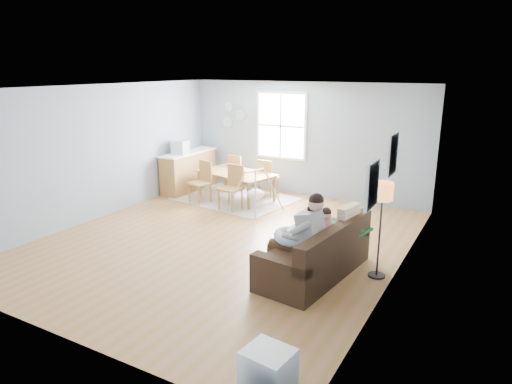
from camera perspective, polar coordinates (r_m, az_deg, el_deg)
The scene contains 22 objects.
room at distance 7.76m, azimuth -4.16°, elevation 10.84°, with size 8.40×9.40×3.90m.
window at distance 11.14m, azimuth 3.19°, elevation 8.26°, with size 1.32×0.08×1.62m.
pictures at distance 5.69m, azimuth 15.54°, elevation 2.83°, with size 0.05×1.34×0.74m.
wall_plates at distance 11.80m, azimuth -3.00°, elevation 9.55°, with size 0.67×0.02×0.66m.
sofa at distance 6.92m, azimuth 7.72°, elevation -8.05°, with size 1.13×2.15×0.83m.
green_throw at distance 7.44m, azimuth 9.80°, elevation -4.49°, with size 0.94×0.79×0.04m, color #145B22.
beige_pillow at distance 7.12m, azimuth 11.46°, elevation -3.58°, with size 0.14×0.49×0.49m, color #B9AC8E.
father at distance 6.58m, azimuth 5.61°, elevation -5.23°, with size 0.97×0.45×1.36m.
nursing_pillow at distance 6.68m, azimuth 4.45°, elevation -5.59°, with size 0.53×0.53×0.14m, color silver.
infant at distance 6.69m, azimuth 4.58°, elevation -4.88°, with size 0.16×0.36×0.13m.
toddler at distance 6.97m, azimuth 8.04°, elevation -4.33°, with size 0.54×0.33×0.80m.
floor_lamp at distance 6.76m, azimuth 15.50°, elevation -0.88°, with size 0.29×0.29×1.45m.
storage_cube at distance 4.63m, azimuth 1.43°, elevation -21.70°, with size 0.49×0.44×0.49m.
rug at distance 10.82m, azimuth -2.60°, elevation -0.84°, with size 2.56×1.95×0.01m, color #A5A097.
dining_table at distance 10.74m, azimuth -2.62°, elevation 0.78°, with size 1.84×1.02×0.65m, color olive.
chair_sw at distance 10.52m, azimuth -6.72°, elevation 1.62°, with size 0.52×0.52×0.95m.
chair_se at distance 9.93m, azimuth -2.92°, elevation 0.98°, with size 0.48×0.48×0.98m.
chair_nw at distance 11.45m, azimuth -2.36°, elevation 2.72°, with size 0.45×0.45×0.91m.
chair_ne at distance 10.90m, azimuth 1.39°, elevation 2.05°, with size 0.44×0.44×0.91m.
counter at distance 11.63m, azimuth -8.37°, elevation 2.66°, with size 0.52×1.76×0.98m.
monitor at distance 11.24m, azimuth -9.48°, elevation 5.54°, with size 0.38×0.36×0.32m.
baby_swing at distance 9.76m, azimuth -0.09°, elevation -0.18°, with size 1.10×1.11×0.91m.
Camera 1 is at (4.25, -6.47, 3.04)m, focal length 32.00 mm.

